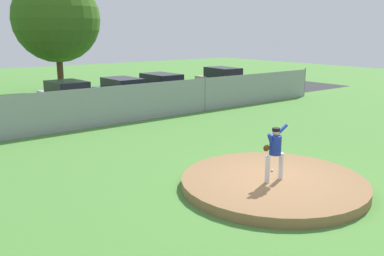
{
  "coord_description": "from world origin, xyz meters",
  "views": [
    {
      "loc": [
        -8.46,
        -7.15,
        4.23
      ],
      "look_at": [
        -0.15,
        3.48,
        1.08
      ],
      "focal_mm": 38.5,
      "sensor_mm": 36.0,
      "label": 1
    }
  ],
  "objects_px": {
    "baseball": "(272,170)",
    "parked_car_navy": "(162,87)",
    "parked_car_champagne": "(223,81)",
    "parked_car_silver": "(68,98)",
    "pitcher_youth": "(275,149)",
    "parked_car_teal": "(123,93)"
  },
  "relations": [
    {
      "from": "parked_car_teal",
      "to": "parked_car_silver",
      "type": "distance_m",
      "value": 3.38
    },
    {
      "from": "pitcher_youth",
      "to": "parked_car_teal",
      "type": "xyz_separation_m",
      "value": [
        3.24,
        14.39,
        -0.4
      ]
    },
    {
      "from": "parked_car_silver",
      "to": "parked_car_navy",
      "type": "relative_size",
      "value": 0.88
    },
    {
      "from": "parked_car_champagne",
      "to": "parked_car_navy",
      "type": "relative_size",
      "value": 1.01
    },
    {
      "from": "parked_car_teal",
      "to": "baseball",
      "type": "bearing_deg",
      "value": -100.96
    },
    {
      "from": "parked_car_champagne",
      "to": "pitcher_youth",
      "type": "bearing_deg",
      "value": -127.85
    },
    {
      "from": "baseball",
      "to": "parked_car_silver",
      "type": "height_order",
      "value": "parked_car_silver"
    },
    {
      "from": "parked_car_champagne",
      "to": "parked_car_silver",
      "type": "bearing_deg",
      "value": -178.44
    },
    {
      "from": "parked_car_champagne",
      "to": "parked_car_silver",
      "type": "distance_m",
      "value": 11.49
    },
    {
      "from": "baseball",
      "to": "parked_car_silver",
      "type": "bearing_deg",
      "value": 92.88
    },
    {
      "from": "baseball",
      "to": "parked_car_navy",
      "type": "distance_m",
      "value": 15.42
    },
    {
      "from": "baseball",
      "to": "parked_car_champagne",
      "type": "height_order",
      "value": "parked_car_champagne"
    },
    {
      "from": "pitcher_youth",
      "to": "parked_car_champagne",
      "type": "bearing_deg",
      "value": 52.15
    },
    {
      "from": "pitcher_youth",
      "to": "baseball",
      "type": "relative_size",
      "value": 20.91
    },
    {
      "from": "pitcher_youth",
      "to": "parked_car_champagne",
      "type": "distance_m",
      "value": 18.5
    },
    {
      "from": "pitcher_youth",
      "to": "parked_car_teal",
      "type": "height_order",
      "value": "pitcher_youth"
    },
    {
      "from": "pitcher_youth",
      "to": "parked_car_champagne",
      "type": "xyz_separation_m",
      "value": [
        11.35,
        14.61,
        -0.32
      ]
    },
    {
      "from": "parked_car_teal",
      "to": "parked_car_silver",
      "type": "bearing_deg",
      "value": -178.41
    },
    {
      "from": "parked_car_silver",
      "to": "parked_car_champagne",
      "type": "bearing_deg",
      "value": 1.56
    },
    {
      "from": "baseball",
      "to": "parked_car_navy",
      "type": "xyz_separation_m",
      "value": [
        5.73,
        14.31,
        0.51
      ]
    },
    {
      "from": "pitcher_youth",
      "to": "baseball",
      "type": "bearing_deg",
      "value": 43.83
    },
    {
      "from": "parked_car_champagne",
      "to": "parked_car_teal",
      "type": "height_order",
      "value": "parked_car_champagne"
    }
  ]
}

